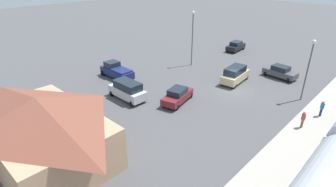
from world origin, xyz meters
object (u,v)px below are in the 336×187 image
Objects in this scene: station_building at (41,128)px; suv_silver at (127,90)px; pedestrian_on_platform at (303,118)px; sedan_black at (236,46)px; sedan_maroon at (177,96)px; light_pole_near_platform at (309,63)px; pedestrian_waiting_far at (322,107)px; pickup_navy at (116,71)px; sedan_charcoal at (280,72)px; suv_tan at (235,74)px; light_pole_lot_center at (193,33)px.

station_building is 2.52× the size of suv_silver.
station_building is at bearing 53.62° from pedestrian_on_platform.
sedan_black and sedan_maroon have the same top height.
light_pole_near_platform is (-11.20, -25.08, 1.69)m from station_building.
pedestrian_waiting_far reaches higher than sedan_black.
light_pole_near_platform is (-21.24, -10.66, 3.50)m from pickup_navy.
pedestrian_on_platform is at bearing -162.88° from sedan_maroon.
station_building is 1.75× the size of light_pole_near_platform.
pedestrian_waiting_far reaches higher than sedan_charcoal.
sedan_charcoal is 0.86× the size of pickup_navy.
suv_tan reaches higher than sedan_maroon.
sedan_black is 0.94× the size of suv_silver.
pedestrian_waiting_far is 0.37× the size of sedan_charcoal.
pedestrian_waiting_far is at bearing 168.51° from suv_tan.
sedan_charcoal is at bearing -136.57° from pickup_navy.
station_building is 2.29× the size of pickup_navy.
suv_silver is at bearing 22.47° from pedestrian_on_platform.
pickup_navy is (12.89, 9.80, -0.12)m from suv_tan.
sedan_maroon is at bearing 46.38° from light_pole_near_platform.
suv_tan and suv_silver have the same top height.
light_pole_lot_center reaches higher than sedan_charcoal.
sedan_black is at bearing -33.37° from sedan_charcoal.
sedan_black is at bearing -75.14° from sedan_maroon.
pedestrian_on_platform is 12.19m from suv_tan.
pickup_navy is at bearing 9.53° from pedestrian_on_platform.
pedestrian_waiting_far is 5.40m from light_pole_near_platform.
suv_silver is 0.69× the size of light_pole_near_platform.
pedestrian_on_platform is at bearing -126.38° from station_building.
pedestrian_waiting_far is 0.35× the size of suv_silver.
pedestrian_waiting_far is at bearing 133.08° from sedan_charcoal.
station_building reaches higher than sedan_black.
station_building is 2.68× the size of sedan_black.
light_pole_lot_center is at bearing -57.95° from sedan_maroon.
light_pole_lot_center is (8.67, -1.55, 4.00)m from suv_tan.
pedestrian_on_platform is 0.37× the size of sedan_black.
pedestrian_waiting_far is 0.32× the size of pickup_navy.
pedestrian_waiting_far is 11.53m from suv_tan.
suv_tan reaches higher than sedan_charcoal.
sedan_charcoal is (-3.67, -5.87, -0.27)m from suv_tan.
pedestrian_waiting_far is at bearing -150.43° from sedan_maroon.
light_pole_near_platform is at bearing -70.75° from pedestrian_on_platform.
pedestrian_waiting_far is 24.71m from sedan_black.
pickup_navy is (10.04, -14.42, -1.80)m from station_building.
pedestrian_on_platform is 18.61m from suv_silver.
pickup_navy is (16.56, 15.67, 0.15)m from sedan_charcoal.
pedestrian_on_platform is (-13.54, -18.38, -1.55)m from station_building.
station_building reaches higher than sedan_maroon.
sedan_maroon is (12.35, 3.81, -0.40)m from pedestrian_on_platform.
sedan_maroon is at bearing -94.66° from station_building.
light_pole_near_platform is (2.34, -6.70, 3.24)m from pedestrian_on_platform.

